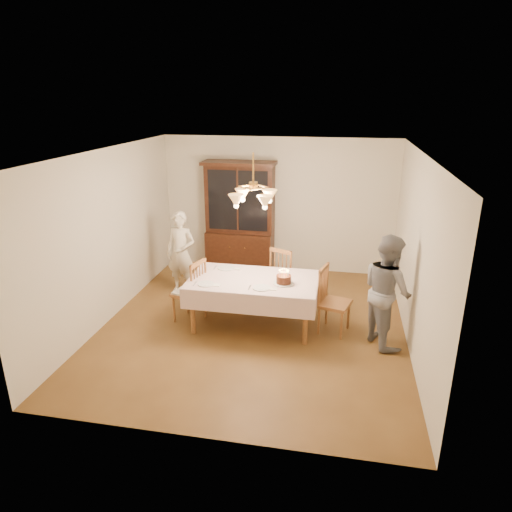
% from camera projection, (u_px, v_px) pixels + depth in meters
% --- Properties ---
extents(ground, '(5.00, 5.00, 0.00)m').
position_uv_depth(ground, '(254.00, 325.00, 7.00)').
color(ground, brown).
rests_on(ground, ground).
extents(room_shell, '(5.00, 5.00, 5.00)m').
position_uv_depth(room_shell, '(253.00, 225.00, 6.47)').
color(room_shell, white).
rests_on(room_shell, ground).
extents(dining_table, '(1.90, 1.10, 0.76)m').
position_uv_depth(dining_table, '(253.00, 284.00, 6.77)').
color(dining_table, brown).
rests_on(dining_table, ground).
extents(china_hutch, '(1.38, 0.54, 2.16)m').
position_uv_depth(china_hutch, '(240.00, 220.00, 8.86)').
color(china_hutch, black).
rests_on(china_hutch, ground).
extents(chair_far_side, '(0.57, 0.56, 1.00)m').
position_uv_depth(chair_far_side, '(286.00, 278.00, 7.61)').
color(chair_far_side, brown).
rests_on(chair_far_side, ground).
extents(chair_left_end, '(0.52, 0.54, 1.00)m').
position_uv_depth(chair_left_end, '(190.00, 293.00, 7.01)').
color(chair_left_end, brown).
rests_on(chair_left_end, ground).
extents(chair_right_end, '(0.52, 0.54, 1.00)m').
position_uv_depth(chair_right_end, '(334.00, 304.00, 6.66)').
color(chair_right_end, brown).
rests_on(chair_right_end, ground).
extents(elderly_woman, '(0.58, 0.42, 1.47)m').
position_uv_depth(elderly_woman, '(181.00, 253.00, 7.90)').
color(elderly_woman, '#EDE2C8').
rests_on(elderly_woman, ground).
extents(adult_in_grey, '(0.88, 0.96, 1.59)m').
position_uv_depth(adult_in_grey, '(387.00, 290.00, 6.26)').
color(adult_in_grey, slate).
rests_on(adult_in_grey, ground).
extents(birthday_cake, '(0.30, 0.30, 0.21)m').
position_uv_depth(birthday_cake, '(284.00, 280.00, 6.55)').
color(birthday_cake, white).
rests_on(birthday_cake, dining_table).
extents(place_setting_near_left, '(0.38, 0.24, 0.02)m').
position_uv_depth(place_setting_near_left, '(207.00, 284.00, 6.54)').
color(place_setting_near_left, white).
rests_on(place_setting_near_left, dining_table).
extents(place_setting_near_right, '(0.40, 0.25, 0.02)m').
position_uv_depth(place_setting_near_right, '(262.00, 288.00, 6.41)').
color(place_setting_near_right, white).
rests_on(place_setting_near_right, dining_table).
extents(place_setting_far_left, '(0.41, 0.27, 0.02)m').
position_uv_depth(place_setting_far_left, '(227.00, 268.00, 7.15)').
color(place_setting_far_left, white).
rests_on(place_setting_far_left, dining_table).
extents(chandelier, '(0.62, 0.62, 0.73)m').
position_uv_depth(chandelier, '(253.00, 198.00, 6.33)').
color(chandelier, '#BF8C3F').
rests_on(chandelier, ground).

